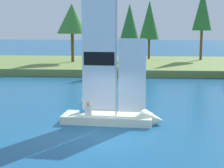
{
  "coord_description": "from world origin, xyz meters",
  "views": [
    {
      "loc": [
        1.58,
        -13.87,
        4.52
      ],
      "look_at": [
        0.07,
        6.1,
        1.2
      ],
      "focal_mm": 56.7,
      "sensor_mm": 36.0,
      "label": 1
    }
  ],
  "objects_px": {
    "shoreline_tree_midright": "(203,10)",
    "shoreline_tree_left": "(72,19)",
    "shoreline_tree_centre": "(149,20)",
    "shoreline_tree_midleft": "(130,24)",
    "sailboat": "(124,113)"
  },
  "relations": [
    {
      "from": "shoreline_tree_left",
      "to": "shoreline_tree_midleft",
      "type": "distance_m",
      "value": 7.07
    },
    {
      "from": "shoreline_tree_midleft",
      "to": "sailboat",
      "type": "bearing_deg",
      "value": -89.14
    },
    {
      "from": "sailboat",
      "to": "shoreline_tree_centre",
      "type": "bearing_deg",
      "value": 90.11
    },
    {
      "from": "shoreline_tree_centre",
      "to": "sailboat",
      "type": "xyz_separation_m",
      "value": [
        -1.83,
        -25.93,
        -4.65
      ]
    },
    {
      "from": "shoreline_tree_midleft",
      "to": "sailboat",
      "type": "distance_m",
      "value": 18.88
    },
    {
      "from": "shoreline_tree_midleft",
      "to": "shoreline_tree_centre",
      "type": "height_order",
      "value": "shoreline_tree_centre"
    },
    {
      "from": "sailboat",
      "to": "shoreline_tree_midright",
      "type": "bearing_deg",
      "value": 77.04
    },
    {
      "from": "shoreline_tree_midleft",
      "to": "shoreline_tree_left",
      "type": "bearing_deg",
      "value": 151.87
    },
    {
      "from": "shoreline_tree_midleft",
      "to": "shoreline_tree_centre",
      "type": "distance_m",
      "value": 7.82
    },
    {
      "from": "shoreline_tree_midleft",
      "to": "shoreline_tree_midright",
      "type": "height_order",
      "value": "shoreline_tree_midright"
    },
    {
      "from": "shoreline_tree_midleft",
      "to": "shoreline_tree_midright",
      "type": "distance_m",
      "value": 10.57
    },
    {
      "from": "shoreline_tree_centre",
      "to": "shoreline_tree_midleft",
      "type": "bearing_deg",
      "value": -105.65
    },
    {
      "from": "shoreline_tree_left",
      "to": "shoreline_tree_centre",
      "type": "bearing_deg",
      "value": 26.74
    },
    {
      "from": "shoreline_tree_left",
      "to": "shoreline_tree_midleft",
      "type": "height_order",
      "value": "shoreline_tree_left"
    },
    {
      "from": "shoreline_tree_midright",
      "to": "shoreline_tree_left",
      "type": "bearing_deg",
      "value": -166.6
    }
  ]
}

